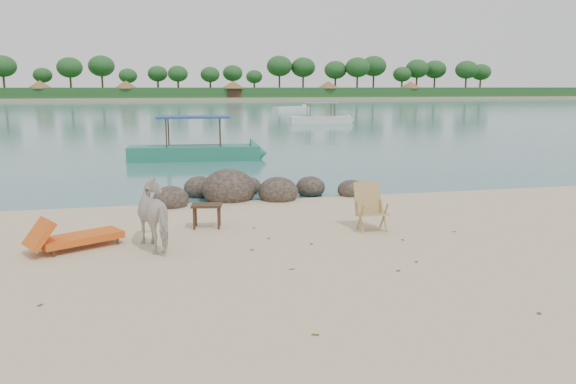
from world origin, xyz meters
The scene contains 12 objects.
water centered at (0.00, 90.00, 0.00)m, with size 400.00×400.00×0.00m, color #3A7374.
far_shore centered at (0.00, 170.00, 0.00)m, with size 420.00×90.00×1.40m, color tan.
far_scenery centered at (0.03, 136.70, 3.14)m, with size 420.00×18.00×9.50m.
boulders centered at (0.28, 6.47, 0.22)m, with size 6.31×2.85×1.18m.
cow centered at (-2.19, 1.63, 0.69)m, with size 0.74×1.63×1.38m, color silver.
side_table centered at (-1.11, 3.03, 0.28)m, with size 0.69×0.45×0.56m, color #302113, non-canonical shape.
lounge_chair centered at (-3.77, 1.95, 0.30)m, with size 2.02×0.71×0.61m, color orange, non-canonical shape.
deck_chair centered at (2.56, 1.95, 0.54)m, with size 0.68×0.75×1.07m, color tan, non-canonical shape.
boat_near centered at (-0.61, 16.22, 1.62)m, with size 6.66×1.50×3.24m, color #23785D, non-canonical shape.
boat_mid centered at (12.35, 40.35, 1.55)m, with size 6.38×1.43×3.10m, color silver, non-canonical shape.
boat_far centered at (15.70, 66.78, 0.37)m, with size 6.33×1.42×0.73m, color silver, non-canonical shape.
dead_leaves centered at (0.96, 0.00, 0.00)m, with size 8.44×6.02×0.00m.
Camera 1 is at (-2.08, -9.81, 3.27)m, focal length 35.00 mm.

